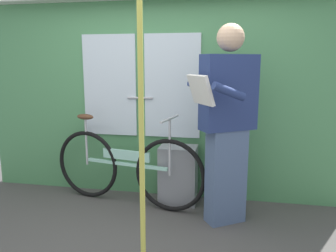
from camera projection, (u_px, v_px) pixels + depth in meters
train_door_wall at (159, 95)px, 3.66m from camera, size 4.03×0.28×2.16m
bicycle_near_door at (126, 167)px, 3.51m from camera, size 1.70×0.50×0.96m
passenger_reading_newspaper at (227, 121)px, 3.00m from camera, size 0.65×0.60×1.81m
trash_bin_by_wall at (178, 175)px, 3.56m from camera, size 0.39×0.28×0.62m
handrail_pole at (141, 130)px, 2.15m from camera, size 0.04×0.04×2.12m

